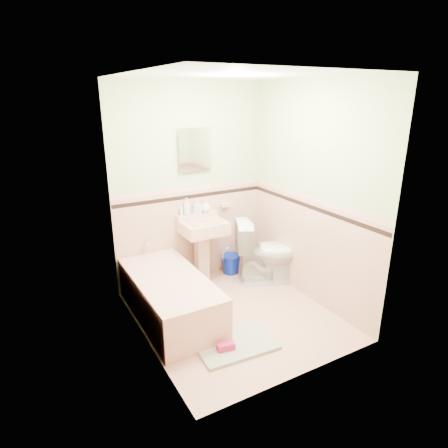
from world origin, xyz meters
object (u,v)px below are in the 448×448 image
sink (204,253)px  medicine_cabinet (194,150)px  soap_bottle_left (187,206)px  soap_bottle_mid (197,206)px  shoe (226,346)px  bucket (231,264)px  toilet (268,252)px  soap_bottle_right (205,206)px  bathtub (170,298)px

sink → medicine_cabinet: 1.29m
sink → soap_bottle_left: 0.63m
soap_bottle_mid → shoe: soap_bottle_mid is taller
bucket → shoe: size_ratio=1.55×
toilet → soap_bottle_right: bearing=75.0°
sink → toilet: 0.82m
shoe → bucket: bearing=67.6°
soap_bottle_right → toilet: soap_bottle_right is taller
soap_bottle_left → shoe: soap_bottle_left is taller
soap_bottle_left → soap_bottle_mid: (0.14, 0.00, -0.02)m
bathtub → shoe: (0.22, -0.84, -0.16)m
soap_bottle_mid → toilet: bearing=-35.0°
medicine_cabinet → toilet: (0.75, -0.55, -1.29)m
bathtub → soap_bottle_right: (0.80, 0.71, 0.76)m
sink → medicine_cabinet: bearing=90.0°
soap_bottle_mid → bucket: (0.46, -0.08, -0.86)m
soap_bottle_mid → soap_bottle_right: (0.12, 0.00, -0.01)m
sink → soap_bottle_mid: size_ratio=4.68×
medicine_cabinet → soap_bottle_mid: 0.71m
bucket → medicine_cabinet: bearing=167.1°
sink → bathtub: bearing=-142.1°
toilet → shoe: toilet is taller
soap_bottle_left → bucket: size_ratio=0.84×
soap_bottle_mid → toilet: 1.08m
medicine_cabinet → bucket: bearing=-12.9°
medicine_cabinet → soap_bottle_right: 0.73m
sink → shoe: size_ratio=5.05×
medicine_cabinet → soap_bottle_mid: size_ratio=2.55×
sink → toilet: sink is taller
soap_bottle_left → soap_bottle_right: size_ratio=1.33×
bathtub → soap_bottle_mid: 1.25m
toilet → bucket: bearing=57.6°
soap_bottle_left → toilet: size_ratio=0.26×
medicine_cabinet → soap_bottle_right: (0.12, -0.03, -0.72)m
soap_bottle_mid → soap_bottle_right: bearing=0.0°
soap_bottle_left → soap_bottle_mid: size_ratio=1.20×
bathtub → sink: size_ratio=1.77×
bathtub → bucket: size_ratio=5.80×
sink → soap_bottle_right: bearing=56.2°
medicine_cabinet → soap_bottle_right: medicine_cabinet is taller
sink → soap_bottle_mid: (0.00, 0.18, 0.57)m
sink → soap_bottle_right: soap_bottle_right is taller
soap_bottle_mid → toilet: (0.74, -0.52, -0.58)m
soap_bottle_mid → soap_bottle_right: 0.12m
sink → soap_bottle_right: size_ratio=5.21×
soap_bottle_left → soap_bottle_right: (0.26, 0.00, -0.03)m
soap_bottle_left → medicine_cabinet: bearing=12.3°
medicine_cabinet → soap_bottle_mid: medicine_cabinet is taller
bathtub → soap_bottle_left: 1.19m
bucket → soap_bottle_left: bearing=172.8°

